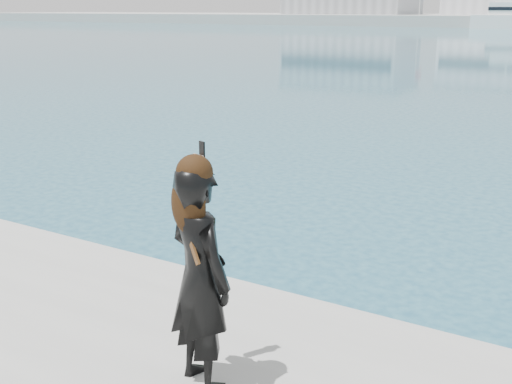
% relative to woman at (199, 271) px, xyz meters
% --- Properties ---
extents(woman, '(0.65, 0.54, 1.62)m').
position_rel_woman_xyz_m(woman, '(0.00, 0.00, 0.00)').
color(woman, black).
rests_on(woman, near_quay).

